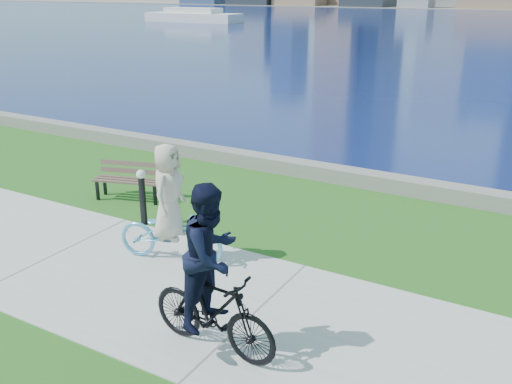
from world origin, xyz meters
TOP-DOWN VIEW (x-y plane):
  - ground at (0.00, 0.00)m, footprint 320.00×320.00m
  - concrete_path at (0.00, 0.00)m, footprint 80.00×3.50m
  - seawall at (0.00, 6.20)m, footprint 90.00×0.50m
  - ferry_near at (-41.98, 56.65)m, footprint 13.08×3.74m
  - park_bench at (-4.77, 2.81)m, footprint 1.63×0.96m
  - bollard_lamp at (-3.56, 1.82)m, footprint 0.18×0.18m
  - cyclist_woman at (-2.08, 0.81)m, footprint 1.08×1.97m
  - cyclist_man at (-0.01, -0.98)m, footprint 0.74×1.90m

SIDE VIEW (x-z plane):
  - ground at x=0.00m, z-range 0.00..0.00m
  - concrete_path at x=0.00m, z-range 0.00..0.02m
  - seawall at x=0.00m, z-range 0.00..0.35m
  - park_bench at x=-4.77m, z-range 0.09..0.89m
  - bollard_lamp at x=-3.56m, z-range 0.08..1.21m
  - ferry_near at x=-41.98m, z-range -0.15..1.63m
  - cyclist_woman at x=-2.08m, z-range -0.25..1.82m
  - cyclist_man at x=-0.01m, z-range -0.16..2.12m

